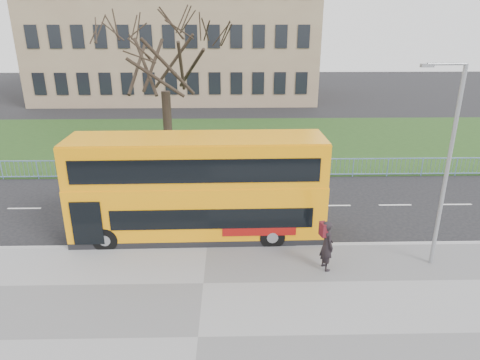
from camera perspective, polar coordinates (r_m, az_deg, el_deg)
name	(u,v)px	position (r m, az deg, el deg)	size (l,w,h in m)	color
ground	(209,230)	(18.57, -4.16, -6.72)	(120.00, 120.00, 0.00)	black
pavement	(198,339)	(12.92, -5.61, -20.31)	(80.00, 10.50, 0.12)	slate
kerb	(207,247)	(17.18, -4.40, -8.88)	(80.00, 0.20, 0.14)	gray
grass_verge	(218,141)	(31.94, -2.99, 5.17)	(80.00, 15.40, 0.08)	#1E3A15
guard_railing	(214,169)	(24.44, -3.49, 1.54)	(40.00, 0.12, 1.10)	#7796D4
bare_tree	(165,78)	(26.98, -10.00, 13.30)	(7.21, 7.21, 10.30)	black
civic_building	(177,34)	(51.86, -8.34, 18.68)	(30.00, 15.00, 14.00)	#91765C
yellow_bus	(198,186)	(17.20, -5.63, -0.80)	(10.09, 2.54, 4.21)	#FF9C0A
pedestrian	(327,245)	(15.53, 11.50, -8.53)	(0.68, 0.45, 1.87)	black
street_lamp	(446,162)	(15.94, 25.78, 2.23)	(1.52, 0.22, 7.15)	gray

